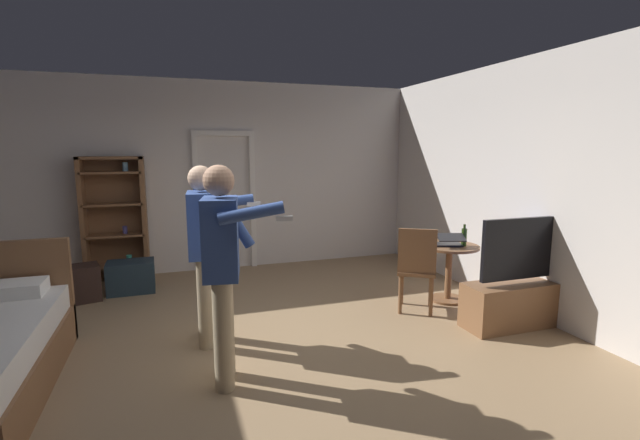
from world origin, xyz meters
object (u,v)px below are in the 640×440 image
tv_flatscreen (522,296)px  bottle_on_table (464,237)px  laptop (449,242)px  suitcase_small (131,277)px  person_striped_shirt (204,242)px  bookshelf (115,215)px  side_table (449,263)px  wooden_chair (417,266)px  person_blue_shirt (223,261)px  suitcase_dark (79,284)px

tv_flatscreen → bottle_on_table: size_ratio=4.93×
laptop → suitcase_small: bearing=155.8°
person_striped_shirt → suitcase_small: 2.22m
bottle_on_table → bookshelf: bearing=150.2°
side_table → wooden_chair: (-0.59, -0.22, 0.07)m
laptop → bottle_on_table: size_ratio=1.57×
bottle_on_table → person_striped_shirt: 3.07m
bottle_on_table → suitcase_small: bearing=156.3°
bookshelf → tv_flatscreen: bookshelf is taller
person_blue_shirt → wooden_chair: bearing=21.4°
suitcase_dark → suitcase_small: 0.61m
bookshelf → person_striped_shirt: bearing=-67.8°
laptop → person_blue_shirt: size_ratio=0.24×
tv_flatscreen → suitcase_dark: 5.16m
bookshelf → bottle_on_table: bearing=-29.8°
side_table → suitcase_small: (-3.74, 1.62, -0.27)m
wooden_chair → person_striped_shirt: person_striped_shirt is taller
wooden_chair → person_blue_shirt: person_blue_shirt is taller
laptop → suitcase_small: size_ratio=0.71×
bookshelf → bottle_on_table: bookshelf is taller
laptop → bottle_on_table: bearing=-12.0°
wooden_chair → suitcase_dark: (-3.73, 1.64, -0.32)m
laptop → person_blue_shirt: bearing=-159.1°
person_blue_shirt → suitcase_dark: 3.03m
bottle_on_table → suitcase_small: bottle_on_table is taller
tv_flatscreen → laptop: bearing=111.0°
tv_flatscreen → person_blue_shirt: person_blue_shirt is taller
bottle_on_table → person_striped_shirt: (-3.06, -0.20, 0.18)m
side_table → laptop: (-0.04, -0.04, 0.28)m
suitcase_dark → suitcase_small: bearing=4.1°
side_table → suitcase_dark: (-4.32, 1.42, -0.25)m
tv_flatscreen → laptop: 1.02m
wooden_chair → suitcase_small: bearing=149.7°
side_table → wooden_chair: size_ratio=0.71×
wooden_chair → person_striped_shirt: bearing=-178.6°
tv_flatscreen → suitcase_small: (-4.03, 2.53, -0.12)m
person_striped_shirt → suitcase_dark: 2.34m
laptop → bottle_on_table: 0.20m
wooden_chair → person_blue_shirt: 2.46m
side_table → person_striped_shirt: size_ratio=0.41×
person_blue_shirt → tv_flatscreen: bearing=3.6°
wooden_chair → laptop: bearing=18.5°
side_table → suitcase_small: size_ratio=1.21×
person_blue_shirt → bottle_on_table: bearing=19.0°
bookshelf → side_table: bearing=-29.8°
person_striped_shirt → suitcase_small: size_ratio=2.94×
suitcase_dark → laptop: bearing=-33.7°
bookshelf → suitcase_dark: (-0.37, -0.84, -0.72)m
tv_flatscreen → suitcase_small: bearing=147.9°
person_blue_shirt → suitcase_small: size_ratio=2.99×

